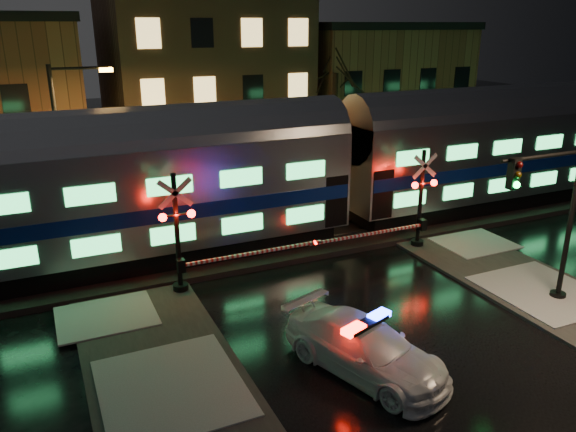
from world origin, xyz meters
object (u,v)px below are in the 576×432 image
at_px(streetlight, 66,144).
at_px(police_car, 365,348).
at_px(traffic_light, 553,223).
at_px(crossing_signal_right, 414,210).
at_px(crossing_signal_left, 189,244).

bearing_deg(streetlight, police_car, -65.17).
relative_size(police_car, traffic_light, 0.95).
bearing_deg(crossing_signal_right, police_car, -134.13).
bearing_deg(traffic_light, streetlight, 130.98).
distance_m(traffic_light, streetlight, 18.41).
distance_m(crossing_signal_left, streetlight, 7.81).
distance_m(crossing_signal_left, traffic_light, 11.86).
bearing_deg(crossing_signal_right, streetlight, 151.88).
bearing_deg(crossing_signal_right, crossing_signal_left, 179.98).
relative_size(police_car, streetlight, 0.70).
xyz_separation_m(police_car, traffic_light, (7.30, 0.76, 2.22)).
bearing_deg(police_car, traffic_light, -13.18).
distance_m(police_car, crossing_signal_right, 9.22).
xyz_separation_m(police_car, streetlight, (-6.14, 13.27, 3.57)).
bearing_deg(police_car, streetlight, 95.71).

